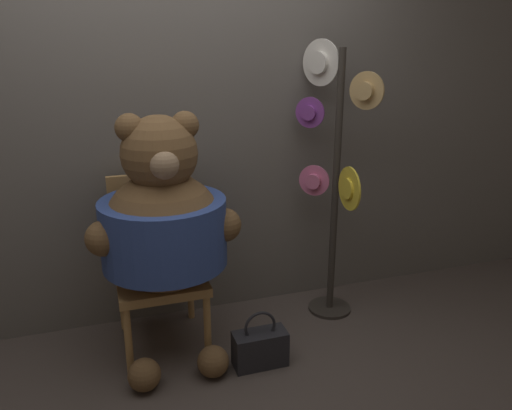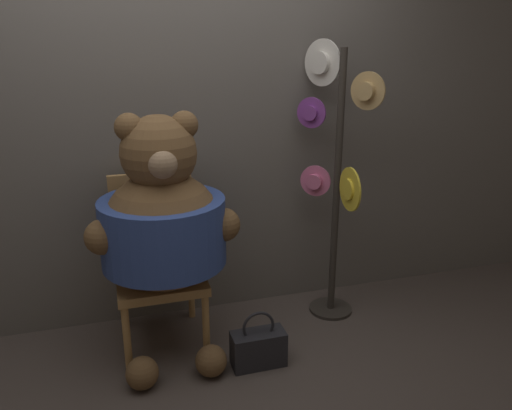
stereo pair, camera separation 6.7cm
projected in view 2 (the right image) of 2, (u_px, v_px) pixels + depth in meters
The scene contains 6 objects.
ground_plane at pixel (191, 359), 2.81m from camera, with size 14.00×14.00×0.00m, color #4C423D.
wall_back at pixel (165, 120), 2.97m from camera, with size 8.00×0.10×2.52m.
chair at pixel (157, 257), 2.90m from camera, with size 0.48×0.55×0.98m.
teddy_bear at pixel (163, 224), 2.65m from camera, with size 0.81×0.72×1.37m.
hat_display_rack at pixel (334, 167), 3.02m from camera, with size 0.34×0.58×1.72m.
handbag_on_ground at pixel (258, 347), 2.74m from camera, with size 0.30×0.14×0.33m.
Camera 2 is at (-0.34, -2.40, 1.70)m, focal length 35.00 mm.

